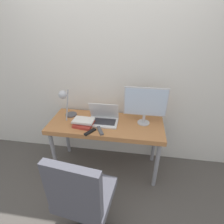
% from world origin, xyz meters
% --- Properties ---
extents(ground_plane, '(12.00, 12.00, 0.00)m').
position_xyz_m(ground_plane, '(0.00, 0.00, 0.00)').
color(ground_plane, '#514C47').
extents(wall_back, '(8.00, 0.05, 2.60)m').
position_xyz_m(wall_back, '(0.00, 0.64, 1.30)').
color(wall_back, silver).
rests_on(wall_back, ground_plane).
extents(desk, '(1.44, 0.58, 0.75)m').
position_xyz_m(desk, '(0.00, 0.29, 0.68)').
color(desk, '#B77542').
rests_on(desk, ground_plane).
extents(laptop, '(0.37, 0.26, 0.25)m').
position_xyz_m(laptop, '(-0.04, 0.31, 0.80)').
color(laptop, silver).
rests_on(laptop, desk).
extents(monitor, '(0.51, 0.15, 0.47)m').
position_xyz_m(monitor, '(0.47, 0.36, 1.03)').
color(monitor, '#B7B7BC').
rests_on(monitor, desk).
extents(desk_lamp, '(0.15, 0.29, 0.43)m').
position_xyz_m(desk_lamp, '(-0.50, 0.29, 1.03)').
color(desk_lamp, '#4C4C51').
rests_on(desk_lamp, desk).
extents(office_chair, '(0.59, 0.60, 1.02)m').
position_xyz_m(office_chair, '(-0.05, -0.62, 0.57)').
color(office_chair, black).
rests_on(office_chair, ground_plane).
extents(book_stack, '(0.27, 0.23, 0.08)m').
position_xyz_m(book_stack, '(-0.26, 0.20, 0.79)').
color(book_stack, '#B2382D').
rests_on(book_stack, desk).
extents(tv_remote, '(0.12, 0.15, 0.02)m').
position_xyz_m(tv_remote, '(-0.14, 0.05, 0.76)').
color(tv_remote, black).
rests_on(tv_remote, desk).
extents(media_remote, '(0.11, 0.17, 0.02)m').
position_xyz_m(media_remote, '(-0.03, 0.10, 0.76)').
color(media_remote, '#4C4C51').
rests_on(media_remote, desk).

